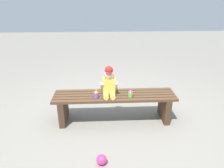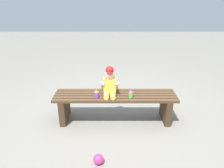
# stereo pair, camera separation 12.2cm
# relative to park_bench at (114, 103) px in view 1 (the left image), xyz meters

# --- Properties ---
(ground_plane) EXTENTS (16.00, 16.00, 0.00)m
(ground_plane) POSITION_rel_park_bench_xyz_m (0.00, -0.00, -0.28)
(ground_plane) COLOR gray
(park_bench) EXTENTS (1.69, 0.39, 0.41)m
(park_bench) POSITION_rel_park_bench_xyz_m (0.00, 0.00, 0.00)
(park_bench) COLOR #513823
(park_bench) RESTS_ON ground_plane
(child_figure) EXTENTS (0.23, 0.27, 0.40)m
(child_figure) POSITION_rel_park_bench_xyz_m (-0.08, 0.01, 0.30)
(child_figure) COLOR #F2C64C
(child_figure) RESTS_ON park_bench
(sippy_cup_left) EXTENTS (0.06, 0.06, 0.12)m
(sippy_cup_left) POSITION_rel_park_bench_xyz_m (-0.25, -0.09, 0.19)
(sippy_cup_left) COLOR #8C4CCC
(sippy_cup_left) RESTS_ON park_bench
(sippy_cup_right) EXTENTS (0.06, 0.06, 0.12)m
(sippy_cup_right) POSITION_rel_park_bench_xyz_m (0.21, -0.09, 0.19)
(sippy_cup_right) COLOR #66CC4C
(sippy_cup_right) RESTS_ON park_bench
(toy_ball) EXTENTS (0.11, 0.11, 0.11)m
(toy_ball) POSITION_rel_park_bench_xyz_m (-0.19, -0.86, -0.22)
(toy_ball) COLOR #E5337F
(toy_ball) RESTS_ON ground_plane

